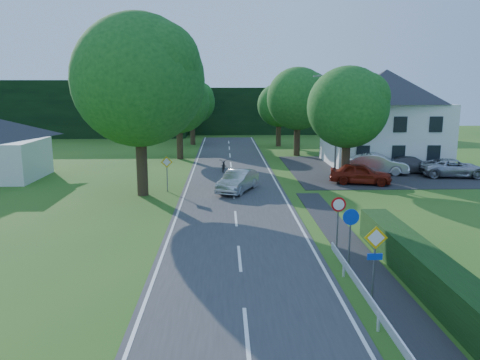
{
  "coord_description": "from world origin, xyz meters",
  "views": [
    {
      "loc": [
        -0.61,
        -6.39,
        6.98
      ],
      "look_at": [
        0.28,
        19.71,
        1.82
      ],
      "focal_mm": 35.0,
      "sensor_mm": 36.0,
      "label": 1
    }
  ],
  "objects_px": {
    "moving_car": "(238,181)",
    "motorcycle": "(224,165)",
    "parked_car_red": "(361,174)",
    "parked_car_silver_a": "(376,164)",
    "parked_car_silver_b": "(454,168)",
    "parasol": "(382,159)",
    "streetlight": "(335,121)",
    "parked_car_grey": "(412,165)"
  },
  "relations": [
    {
      "from": "parked_car_red",
      "to": "parked_car_grey",
      "type": "height_order",
      "value": "parked_car_red"
    },
    {
      "from": "parked_car_silver_a",
      "to": "parked_car_silver_b",
      "type": "xyz_separation_m",
      "value": [
        5.69,
        -1.52,
        -0.13
      ]
    },
    {
      "from": "streetlight",
      "to": "motorcycle",
      "type": "relative_size",
      "value": 3.95
    },
    {
      "from": "parked_car_silver_a",
      "to": "parked_car_grey",
      "type": "distance_m",
      "value": 3.19
    },
    {
      "from": "streetlight",
      "to": "moving_car",
      "type": "xyz_separation_m",
      "value": [
        -7.76,
        -5.3,
        -3.69
      ]
    },
    {
      "from": "parked_car_silver_a",
      "to": "parked_car_silver_b",
      "type": "height_order",
      "value": "parked_car_silver_a"
    },
    {
      "from": "parasol",
      "to": "moving_car",
      "type": "bearing_deg",
      "value": -146.11
    },
    {
      "from": "streetlight",
      "to": "parked_car_red",
      "type": "relative_size",
      "value": 1.8
    },
    {
      "from": "streetlight",
      "to": "parked_car_silver_a",
      "type": "xyz_separation_m",
      "value": [
        3.8,
        1.0,
        -3.59
      ]
    },
    {
      "from": "parked_car_silver_a",
      "to": "parked_car_grey",
      "type": "xyz_separation_m",
      "value": [
        3.16,
        0.44,
        -0.17
      ]
    },
    {
      "from": "parked_car_silver_b",
      "to": "parasol",
      "type": "relative_size",
      "value": 2.64
    },
    {
      "from": "moving_car",
      "to": "parked_car_silver_b",
      "type": "xyz_separation_m",
      "value": [
        17.26,
        4.78,
        -0.02
      ]
    },
    {
      "from": "moving_car",
      "to": "parked_car_silver_b",
      "type": "relative_size",
      "value": 0.87
    },
    {
      "from": "moving_car",
      "to": "parked_car_silver_b",
      "type": "bearing_deg",
      "value": 38.5
    },
    {
      "from": "moving_car",
      "to": "parked_car_silver_a",
      "type": "bearing_deg",
      "value": 51.61
    },
    {
      "from": "parked_car_silver_a",
      "to": "parked_car_silver_b",
      "type": "distance_m",
      "value": 5.9
    },
    {
      "from": "parked_car_red",
      "to": "parked_car_silver_a",
      "type": "height_order",
      "value": "parked_car_silver_a"
    },
    {
      "from": "parked_car_silver_a",
      "to": "parasol",
      "type": "distance_m",
      "value": 2.66
    },
    {
      "from": "streetlight",
      "to": "motorcycle",
      "type": "bearing_deg",
      "value": 163.41
    },
    {
      "from": "moving_car",
      "to": "parked_car_grey",
      "type": "xyz_separation_m",
      "value": [
        14.72,
        6.74,
        -0.07
      ]
    },
    {
      "from": "parked_car_silver_b",
      "to": "moving_car",
      "type": "bearing_deg",
      "value": 112.36
    },
    {
      "from": "moving_car",
      "to": "parked_car_grey",
      "type": "relative_size",
      "value": 0.97
    },
    {
      "from": "moving_car",
      "to": "parasol",
      "type": "xyz_separation_m",
      "value": [
        12.85,
        8.63,
        0.14
      ]
    },
    {
      "from": "moving_car",
      "to": "motorcycle",
      "type": "height_order",
      "value": "moving_car"
    },
    {
      "from": "parked_car_red",
      "to": "parked_car_silver_b",
      "type": "distance_m",
      "value": 8.53
    },
    {
      "from": "motorcycle",
      "to": "parked_car_grey",
      "type": "distance_m",
      "value": 15.71
    },
    {
      "from": "parked_car_silver_a",
      "to": "parked_car_silver_b",
      "type": "bearing_deg",
      "value": -90.63
    },
    {
      "from": "moving_car",
      "to": "parasol",
      "type": "height_order",
      "value": "parasol"
    },
    {
      "from": "parked_car_silver_b",
      "to": "parasol",
      "type": "bearing_deg",
      "value": 55.75
    },
    {
      "from": "streetlight",
      "to": "parasol",
      "type": "distance_m",
      "value": 7.04
    },
    {
      "from": "parked_car_grey",
      "to": "parasol",
      "type": "bearing_deg",
      "value": 60.81
    },
    {
      "from": "moving_car",
      "to": "motorcycle",
      "type": "distance_m",
      "value": 7.96
    },
    {
      "from": "motorcycle",
      "to": "parasol",
      "type": "distance_m",
      "value": 13.82
    },
    {
      "from": "parked_car_grey",
      "to": "parasol",
      "type": "distance_m",
      "value": 2.67
    },
    {
      "from": "parked_car_red",
      "to": "moving_car",
      "type": "bearing_deg",
      "value": 119.47
    },
    {
      "from": "streetlight",
      "to": "parked_car_silver_a",
      "type": "distance_m",
      "value": 5.32
    },
    {
      "from": "motorcycle",
      "to": "parked_car_grey",
      "type": "relative_size",
      "value": 0.44
    },
    {
      "from": "streetlight",
      "to": "moving_car",
      "type": "bearing_deg",
      "value": -145.67
    },
    {
      "from": "moving_car",
      "to": "motorcycle",
      "type": "relative_size",
      "value": 2.19
    },
    {
      "from": "parked_car_red",
      "to": "parked_car_silver_b",
      "type": "xyz_separation_m",
      "value": [
        8.16,
        2.5,
        -0.05
      ]
    },
    {
      "from": "motorcycle",
      "to": "parked_car_silver_b",
      "type": "bearing_deg",
      "value": -6.33
    },
    {
      "from": "motorcycle",
      "to": "parasol",
      "type": "bearing_deg",
      "value": 6.44
    }
  ]
}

